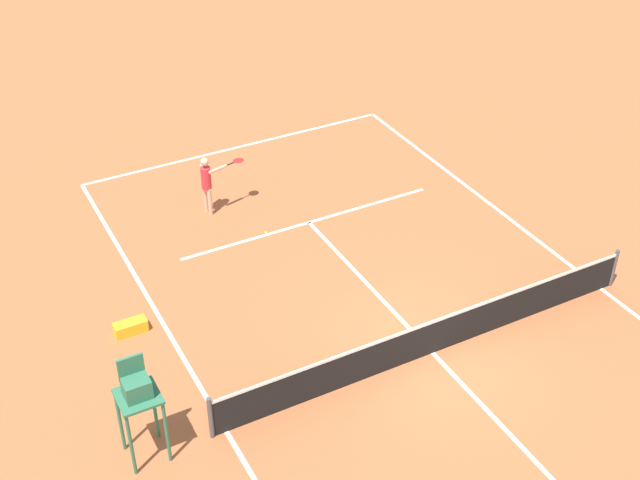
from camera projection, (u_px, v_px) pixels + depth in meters
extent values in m
plane|color=#AD5933|center=(432.00, 353.00, 19.20)|extent=(60.00, 60.00, 0.00)
cube|color=white|center=(238.00, 147.00, 27.21)|extent=(10.07, 0.10, 0.01)
cube|color=white|center=(601.00, 288.00, 21.14)|extent=(0.10, 22.04, 0.01)
cube|color=white|center=(226.00, 431.00, 17.25)|extent=(0.10, 22.04, 0.01)
cube|color=white|center=(309.00, 222.00, 23.60)|extent=(7.55, 0.10, 0.01)
cube|color=white|center=(432.00, 353.00, 19.20)|extent=(0.10, 12.12, 0.01)
cylinder|color=#4C4C51|center=(614.00, 268.00, 20.96)|extent=(0.10, 0.10, 1.07)
cylinder|color=#4C4C51|center=(211.00, 418.00, 16.83)|extent=(0.10, 0.10, 1.07)
cube|color=black|center=(434.00, 337.00, 18.94)|extent=(10.67, 0.03, 0.91)
cube|color=white|center=(436.00, 321.00, 18.67)|extent=(10.67, 0.04, 0.06)
cylinder|color=#D8A884|center=(206.00, 199.00, 23.84)|extent=(0.12, 0.12, 0.82)
cylinder|color=#D8A884|center=(210.00, 202.00, 23.72)|extent=(0.12, 0.12, 0.82)
cylinder|color=red|center=(206.00, 178.00, 23.37)|extent=(0.28, 0.28, 0.64)
sphere|color=#D8A884|center=(205.00, 162.00, 23.08)|extent=(0.23, 0.23, 0.23)
cylinder|color=#D8A884|center=(202.00, 174.00, 23.46)|extent=(0.09, 0.09, 0.57)
cylinder|color=#D8A884|center=(218.00, 169.00, 23.27)|extent=(0.58, 0.23, 0.09)
cylinder|color=black|center=(230.00, 164.00, 23.50)|extent=(0.26, 0.10, 0.04)
ellipsoid|color=red|center=(238.00, 161.00, 23.66)|extent=(0.38, 0.35, 0.04)
sphere|color=#CCE033|center=(266.00, 232.00, 23.13)|extent=(0.07, 0.07, 0.07)
cylinder|color=#2D6B4C|center=(167.00, 432.00, 16.20)|extent=(0.07, 0.07, 1.55)
cylinder|color=#2D6B4C|center=(131.00, 445.00, 15.93)|extent=(0.07, 0.07, 1.55)
cylinder|color=#2D6B4C|center=(155.00, 409.00, 16.71)|extent=(0.07, 0.07, 1.55)
cylinder|color=#2D6B4C|center=(120.00, 421.00, 16.44)|extent=(0.07, 0.07, 1.55)
cube|color=#2D6B4C|center=(138.00, 396.00, 15.87)|extent=(0.80, 0.80, 0.06)
cube|color=#2D6B4C|center=(137.00, 388.00, 15.73)|extent=(0.50, 0.44, 0.40)
cube|color=#2D6B4C|center=(131.00, 367.00, 15.68)|extent=(0.50, 0.06, 0.50)
cube|color=yellow|center=(131.00, 327.00, 19.70)|extent=(0.76, 0.32, 0.30)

